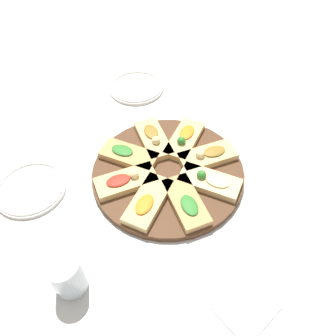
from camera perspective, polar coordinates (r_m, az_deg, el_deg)
The scene contains 14 objects.
ground_plane at distance 0.90m, azimuth 0.00°, elevation -1.13°, with size 3.00×3.00×0.00m, color beige.
serving_board at distance 0.90m, azimuth 0.00°, elevation -0.76°, with size 0.41×0.41×0.02m, color #51331E.
focaccia_slice_0 at distance 0.82m, azimuth -3.49°, elevation -5.80°, with size 0.17×0.15×0.03m.
focaccia_slice_1 at distance 0.81m, azimuth 3.16°, elevation -5.92°, with size 0.09×0.17×0.03m.
focaccia_slice_2 at distance 0.86m, azimuth 7.27°, elevation -2.31°, with size 0.15×0.17×0.04m.
focaccia_slice_3 at distance 0.91m, azimuth 6.91°, elevation 2.12°, with size 0.17×0.09×0.04m.
focaccia_slice_4 at distance 0.95m, azimuth 2.86°, elevation 5.03°, with size 0.17×0.15×0.04m.
focaccia_slice_5 at distance 0.96m, azimuth -2.56°, elevation 5.12°, with size 0.09×0.17×0.04m.
focaccia_slice_6 at distance 0.92m, azimuth -6.89°, elevation 2.26°, with size 0.15×0.17×0.03m.
focaccia_slice_7 at distance 0.86m, azimuth -7.31°, elevation -2.20°, with size 0.16×0.09×0.04m.
plate_left at distance 0.94m, azimuth -22.79°, elevation -3.30°, with size 0.18×0.18×0.02m.
plate_right at distance 1.19m, azimuth -5.51°, elevation 13.85°, with size 0.19×0.19×0.02m.
water_glass at distance 0.73m, azimuth -17.14°, elevation -17.43°, with size 0.07×0.07×0.10m, color silver.
napkin_stack at distance 0.75m, azimuth 13.56°, elevation -22.41°, with size 0.12×0.10×0.01m, color white.
Camera 1 is at (-0.27, -0.50, 0.70)m, focal length 35.00 mm.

